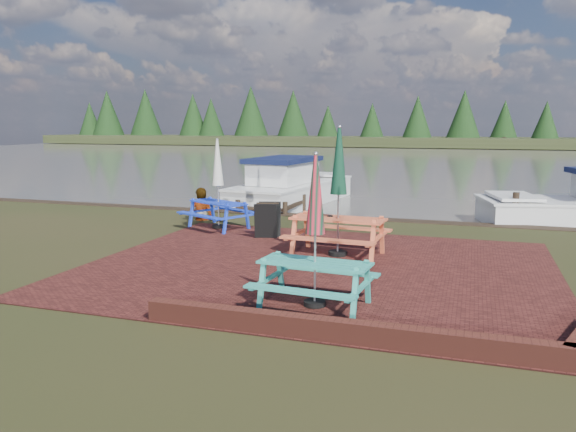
{
  "coord_description": "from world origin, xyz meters",
  "views": [
    {
      "loc": [
        2.82,
        -9.39,
        2.8
      ],
      "look_at": [
        -0.62,
        1.01,
        1.0
      ],
      "focal_mm": 35.0,
      "sensor_mm": 36.0,
      "label": 1
    }
  ],
  "objects_px": {
    "picnic_table_teal": "(315,255)",
    "jetty": "(301,194)",
    "picnic_table_red": "(338,212)",
    "person": "(201,188)",
    "chalkboard": "(268,220)",
    "boat_jetty": "(291,189)",
    "picnic_table_blue": "(218,198)"
  },
  "relations": [
    {
      "from": "picnic_table_red",
      "to": "boat_jetty",
      "type": "height_order",
      "value": "picnic_table_red"
    },
    {
      "from": "picnic_table_red",
      "to": "person",
      "type": "bearing_deg",
      "value": 150.58
    },
    {
      "from": "chalkboard",
      "to": "person",
      "type": "bearing_deg",
      "value": 129.73
    },
    {
      "from": "picnic_table_blue",
      "to": "person",
      "type": "distance_m",
      "value": 1.51
    },
    {
      "from": "picnic_table_blue",
      "to": "boat_jetty",
      "type": "bearing_deg",
      "value": 116.61
    },
    {
      "from": "picnic_table_blue",
      "to": "person",
      "type": "relative_size",
      "value": 1.26
    },
    {
      "from": "picnic_table_teal",
      "to": "picnic_table_blue",
      "type": "height_order",
      "value": "picnic_table_blue"
    },
    {
      "from": "boat_jetty",
      "to": "jetty",
      "type": "bearing_deg",
      "value": 85.24
    },
    {
      "from": "picnic_table_red",
      "to": "boat_jetty",
      "type": "bearing_deg",
      "value": 118.19
    },
    {
      "from": "picnic_table_red",
      "to": "chalkboard",
      "type": "relative_size",
      "value": 3.1
    },
    {
      "from": "person",
      "to": "picnic_table_red",
      "type": "bearing_deg",
      "value": 130.66
    },
    {
      "from": "picnic_table_red",
      "to": "chalkboard",
      "type": "xyz_separation_m",
      "value": [
        -2.09,
        1.32,
        -0.5
      ]
    },
    {
      "from": "picnic_table_red",
      "to": "picnic_table_blue",
      "type": "xyz_separation_m",
      "value": [
        -3.81,
        2.16,
        -0.12
      ]
    },
    {
      "from": "picnic_table_red",
      "to": "picnic_table_blue",
      "type": "relative_size",
      "value": 1.14
    },
    {
      "from": "picnic_table_blue",
      "to": "person",
      "type": "bearing_deg",
      "value": 161.71
    },
    {
      "from": "picnic_table_teal",
      "to": "picnic_table_red",
      "type": "height_order",
      "value": "picnic_table_red"
    },
    {
      "from": "chalkboard",
      "to": "picnic_table_blue",
      "type": "bearing_deg",
      "value": 138.2
    },
    {
      "from": "picnic_table_red",
      "to": "boat_jetty",
      "type": "xyz_separation_m",
      "value": [
        -3.8,
        8.46,
        -0.57
      ]
    },
    {
      "from": "picnic_table_teal",
      "to": "jetty",
      "type": "relative_size",
      "value": 0.26
    },
    {
      "from": "boat_jetty",
      "to": "person",
      "type": "xyz_separation_m",
      "value": [
        -1.08,
        -5.24,
        0.56
      ]
    },
    {
      "from": "picnic_table_blue",
      "to": "chalkboard",
      "type": "distance_m",
      "value": 1.95
    },
    {
      "from": "picnic_table_teal",
      "to": "chalkboard",
      "type": "bearing_deg",
      "value": 122.84
    },
    {
      "from": "picnic_table_teal",
      "to": "picnic_table_red",
      "type": "distance_m",
      "value": 3.44
    },
    {
      "from": "picnic_table_teal",
      "to": "jetty",
      "type": "xyz_separation_m",
      "value": [
        -4.09,
        12.61,
        -0.71
      ]
    },
    {
      "from": "picnic_table_teal",
      "to": "boat_jetty",
      "type": "relative_size",
      "value": 0.34
    },
    {
      "from": "chalkboard",
      "to": "jetty",
      "type": "bearing_deg",
      "value": 85.14
    },
    {
      "from": "chalkboard",
      "to": "boat_jetty",
      "type": "height_order",
      "value": "boat_jetty"
    },
    {
      "from": "chalkboard",
      "to": "person",
      "type": "distance_m",
      "value": 3.41
    },
    {
      "from": "jetty",
      "to": "person",
      "type": "relative_size",
      "value": 4.78
    },
    {
      "from": "jetty",
      "to": "person",
      "type": "bearing_deg",
      "value": -101.65
    },
    {
      "from": "picnic_table_teal",
      "to": "picnic_table_red",
      "type": "bearing_deg",
      "value": 102.09
    },
    {
      "from": "chalkboard",
      "to": "jetty",
      "type": "distance_m",
      "value": 8.03
    }
  ]
}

